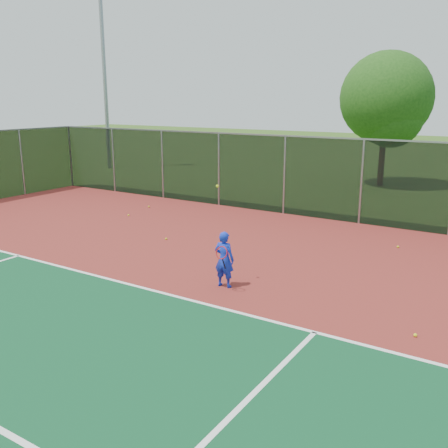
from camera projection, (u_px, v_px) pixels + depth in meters
The scene contains 11 objects.
ground at pixel (129, 375), 8.13m from camera, with size 120.00×120.00×0.00m, color #2E5317.
court_apron at pixel (199, 328), 9.77m from camera, with size 30.00×20.00×0.02m, color maroon.
fence_back at pixel (362, 181), 17.59m from camera, with size 30.00×0.06×3.03m.
tennis_player at pixel (224, 259), 11.74m from camera, with size 0.59×0.60×2.42m.
practice_ball_0 at pixel (415, 335), 9.38m from camera, with size 0.07×0.07×0.07m, color yellow.
practice_ball_1 at pixel (398, 247), 14.98m from camera, with size 0.07×0.07×0.07m, color yellow.
practice_ball_2 at pixel (129, 215), 19.05m from camera, with size 0.07×0.07×0.07m, color yellow.
practice_ball_3 at pixel (166, 239), 15.84m from camera, with size 0.07×0.07×0.07m, color yellow.
practice_ball_4 at pixel (149, 207), 20.55m from camera, with size 0.07×0.07×0.07m, color yellow.
floodlight_nw at pixel (104, 60), 30.71m from camera, with size 0.90×0.40×11.84m.
tree_back_left at pixel (388, 102), 24.73m from camera, with size 4.57×4.57×6.71m.
Camera 1 is at (5.20, -5.33, 4.38)m, focal length 40.00 mm.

